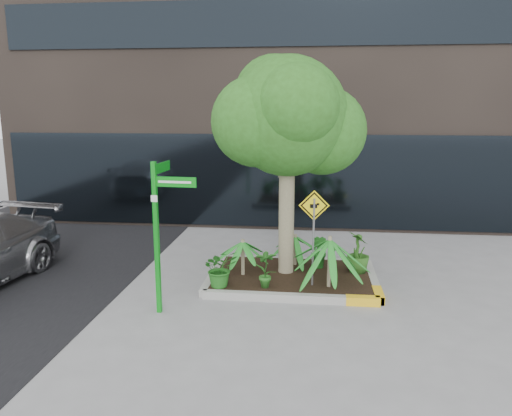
# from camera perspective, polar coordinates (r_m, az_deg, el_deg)

# --- Properties ---
(ground) EXTENTS (80.00, 80.00, 0.00)m
(ground) POSITION_cam_1_polar(r_m,az_deg,el_deg) (9.93, 2.92, -8.86)
(ground) COLOR gray
(ground) RESTS_ON ground
(planter) EXTENTS (3.35, 2.36, 0.15)m
(planter) POSITION_cam_1_polar(r_m,az_deg,el_deg) (10.14, 4.34, -7.82)
(planter) COLOR #9E9E99
(planter) RESTS_ON ground
(tree) EXTENTS (2.98, 2.65, 4.48)m
(tree) POSITION_cam_1_polar(r_m,az_deg,el_deg) (9.75, 3.63, 10.41)
(tree) COLOR gray
(tree) RESTS_ON ground
(palm_front) EXTENTS (1.10, 1.10, 1.22)m
(palm_front) POSITION_cam_1_polar(r_m,az_deg,el_deg) (9.28, 8.45, -3.57)
(palm_front) COLOR gray
(palm_front) RESTS_ON ground
(palm_left) EXTENTS (0.82, 0.82, 0.91)m
(palm_left) POSITION_cam_1_polar(r_m,az_deg,el_deg) (9.89, -1.52, -3.87)
(palm_left) COLOR gray
(palm_left) RESTS_ON ground
(palm_back) EXTENTS (0.75, 0.75, 0.83)m
(palm_back) POSITION_cam_1_polar(r_m,az_deg,el_deg) (10.55, 4.52, -3.25)
(palm_back) COLOR gray
(palm_back) RESTS_ON ground
(shrub_a) EXTENTS (0.87, 0.87, 0.71)m
(shrub_a) POSITION_cam_1_polar(r_m,az_deg,el_deg) (9.38, -4.12, -6.87)
(shrub_a) COLOR #1F621C
(shrub_a) RESTS_ON planter
(shrub_b) EXTENTS (0.62, 0.62, 0.84)m
(shrub_b) POSITION_cam_1_polar(r_m,az_deg,el_deg) (10.31, 11.60, -4.97)
(shrub_b) COLOR #28591A
(shrub_b) RESTS_ON planter
(shrub_c) EXTENTS (0.45, 0.45, 0.74)m
(shrub_c) POSITION_cam_1_polar(r_m,az_deg,el_deg) (9.30, 1.13, -6.89)
(shrub_c) COLOR #26651F
(shrub_c) RESTS_ON planter
(shrub_d) EXTENTS (0.56, 0.56, 0.71)m
(shrub_d) POSITION_cam_1_polar(r_m,az_deg,el_deg) (10.45, 7.32, -4.95)
(shrub_d) COLOR #1D641D
(shrub_d) RESTS_ON planter
(street_sign_post) EXTENTS (0.77, 0.78, 2.59)m
(street_sign_post) POSITION_cam_1_polar(r_m,az_deg,el_deg) (8.43, -10.93, -1.42)
(street_sign_post) COLOR #0D9419
(street_sign_post) RESTS_ON ground
(cattle_sign) EXTENTS (0.56, 0.12, 1.83)m
(cattle_sign) POSITION_cam_1_polar(r_m,az_deg,el_deg) (9.18, 6.61, -1.61)
(cattle_sign) COLOR slate
(cattle_sign) RESTS_ON ground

